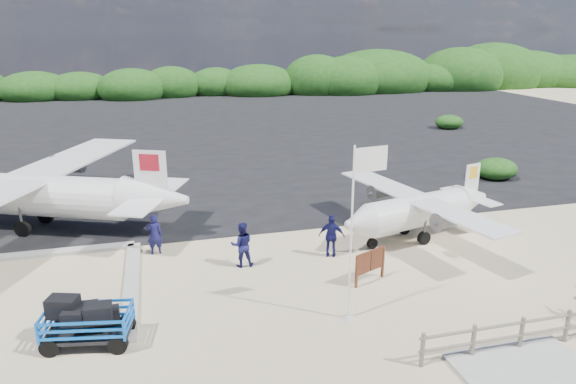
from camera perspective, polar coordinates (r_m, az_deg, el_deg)
name	(u,v)px	position (r m, az deg, el deg)	size (l,w,h in m)	color
ground	(268,291)	(17.71, -2.19, -10.91)	(160.00, 160.00, 0.00)	beige
asphalt_apron	(195,130)	(46.11, -10.34, 6.78)	(90.00, 50.00, 0.04)	#B2B2B2
walkway_pad	(528,374)	(15.27, 25.12, -17.89)	(3.50, 2.50, 0.10)	#B2B2B2
vegetation_band	(179,96)	(70.79, -12.03, 10.40)	(124.00, 8.00, 4.40)	#B2B2B2
fence	(519,349)	(16.18, 24.26, -15.63)	(6.40, 2.00, 1.10)	#B2B2B2
baggage_cart	(91,344)	(16.06, -21.09, -15.46)	(2.53, 1.44, 1.26)	blue
flagpole	(348,318)	(16.30, 6.66, -13.76)	(1.08, 0.45, 5.42)	white
signboard	(369,282)	(18.48, 9.01, -9.84)	(1.49, 0.14, 1.23)	brown
crew_a	(154,234)	(20.76, -14.62, -4.56)	(0.60, 0.39, 1.63)	#14144B
crew_b	(242,245)	(19.13, -5.15, -5.84)	(0.84, 0.65, 1.72)	#14144B
crew_c	(332,236)	(19.89, 4.87, -4.89)	(1.00, 0.42, 1.71)	#14144B
aircraft_large	(375,132)	(45.22, 9.69, 6.60)	(16.01, 16.01, 4.80)	#B2B2B2
aircraft_small	(85,130)	(48.63, -21.67, 6.38)	(7.69, 7.69, 2.77)	#B2B2B2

